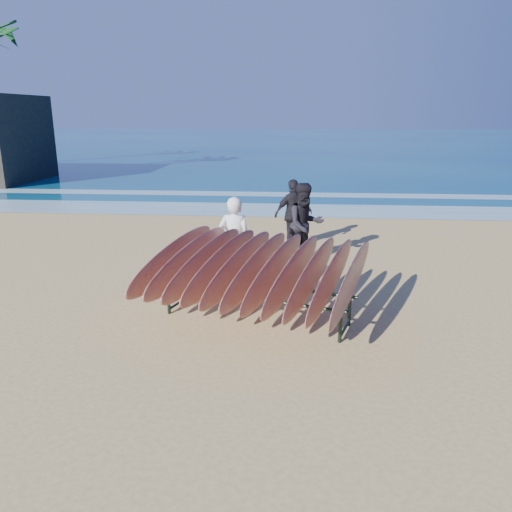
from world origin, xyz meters
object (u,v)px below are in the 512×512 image
Objects in this scene: surfboard_rack at (256,269)px; person_dark_b at (294,214)px; person_dark_a at (305,225)px; person_white at (235,241)px.

surfboard_rack is 2.25× the size of person_dark_b.
person_dark_a is (0.82, 3.18, 0.05)m from surfboard_rack.
person_dark_a is (1.39, 1.42, 0.04)m from person_white.
surfboard_rack is 3.28m from person_dark_a.
person_dark_b is (1.12, 2.96, -0.02)m from person_white.
person_dark_a is 1.56m from person_dark_b.
person_white is 3.17m from person_dark_b.
person_white is 1.02× the size of person_dark_b.
surfboard_rack is 4.75m from person_dark_b.
person_white is at bearing -160.76° from person_dark_a.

